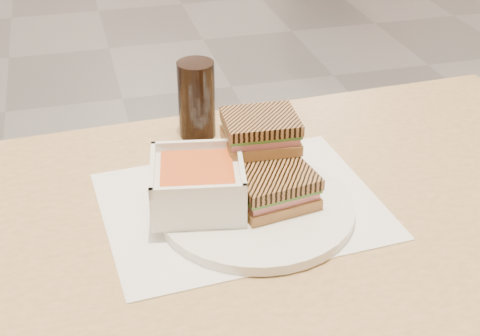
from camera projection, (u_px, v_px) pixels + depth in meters
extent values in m
cube|color=tan|center=(250.00, 231.00, 0.96)|extent=(1.23, 0.75, 0.03)
cylinder|color=tan|center=(438.00, 244.00, 1.54)|extent=(0.06, 0.06, 0.72)
cube|color=white|center=(241.00, 205.00, 0.99)|extent=(0.41, 0.33, 0.00)
cylinder|color=white|center=(256.00, 209.00, 0.97)|extent=(0.28, 0.28, 0.01)
cube|color=white|center=(198.00, 188.00, 0.95)|extent=(0.15, 0.15, 0.05)
cube|color=#D45826|center=(197.00, 170.00, 0.93)|extent=(0.12, 0.12, 0.01)
cube|color=white|center=(241.00, 165.00, 0.94)|extent=(0.03, 0.13, 0.01)
cube|color=white|center=(152.00, 169.00, 0.93)|extent=(0.03, 0.13, 0.01)
cube|color=white|center=(196.00, 145.00, 0.98)|extent=(0.13, 0.03, 0.01)
cube|color=white|center=(198.00, 191.00, 0.88)|extent=(0.13, 0.03, 0.01)
cube|color=#A57543|center=(274.00, 197.00, 0.96)|extent=(0.12, 0.11, 0.02)
cube|color=#CD696F|center=(274.00, 189.00, 0.95)|extent=(0.11, 0.10, 0.01)
cube|color=#386B23|center=(274.00, 184.00, 0.95)|extent=(0.12, 0.10, 0.01)
cube|color=brown|center=(274.00, 178.00, 0.94)|extent=(0.12, 0.11, 0.02)
cube|color=#A57543|center=(260.00, 140.00, 1.00)|extent=(0.11, 0.09, 0.02)
cube|color=#CD696F|center=(260.00, 133.00, 0.99)|extent=(0.10, 0.09, 0.01)
cube|color=#386B23|center=(261.00, 128.00, 0.99)|extent=(0.11, 0.09, 0.01)
cube|color=brown|center=(261.00, 121.00, 0.98)|extent=(0.11, 0.09, 0.02)
cylinder|color=black|center=(197.00, 100.00, 1.14)|extent=(0.06, 0.06, 0.13)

